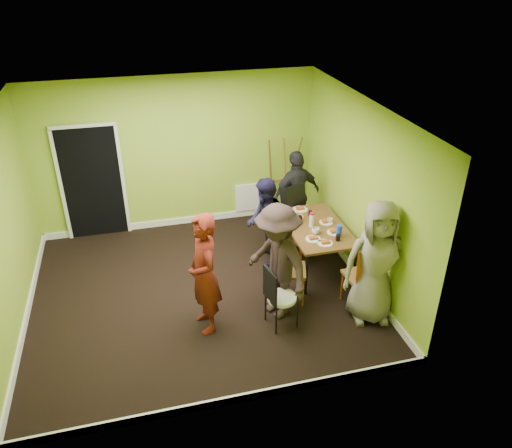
{
  "coord_description": "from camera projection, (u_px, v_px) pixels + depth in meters",
  "views": [
    {
      "loc": [
        -0.75,
        -6.21,
        4.61
      ],
      "look_at": [
        0.88,
        0.0,
        1.06
      ],
      "focal_mm": 35.0,
      "sensor_mm": 36.0,
      "label": 1
    }
  ],
  "objects": [
    {
      "name": "plate_far_front",
      "position": [
        325.0,
        243.0,
        7.44
      ],
      "size": [
        0.23,
        0.23,
        0.01
      ],
      "primitive_type": "cylinder",
      "color": "white",
      "rests_on": "dining_table"
    },
    {
      "name": "ground",
      "position": [
        201.0,
        291.0,
        7.65
      ],
      "size": [
        5.0,
        5.0,
        0.0
      ],
      "primitive_type": "plane",
      "color": "black",
      "rests_on": "ground"
    },
    {
      "name": "plate_wall_back",
      "position": [
        326.0,
        222.0,
        8.01
      ],
      "size": [
        0.22,
        0.22,
        0.01
      ],
      "primitive_type": "cylinder",
      "color": "white",
      "rests_on": "dining_table"
    },
    {
      "name": "person_back_end",
      "position": [
        296.0,
        195.0,
        8.74
      ],
      "size": [
        1.03,
        0.65,
        1.64
      ],
      "primitive_type": "imported",
      "rotation": [
        0.0,
        0.0,
        3.42
      ],
      "color": "black",
      "rests_on": "ground"
    },
    {
      "name": "plate_wall_front",
      "position": [
        334.0,
        232.0,
        7.72
      ],
      "size": [
        0.23,
        0.23,
        0.01
      ],
      "primitive_type": "cylinder",
      "color": "white",
      "rests_on": "dining_table"
    },
    {
      "name": "glass_back",
      "position": [
        310.0,
        213.0,
        8.21
      ],
      "size": [
        0.06,
        0.06,
        0.08
      ],
      "primitive_type": "cylinder",
      "color": "black",
      "rests_on": "dining_table"
    },
    {
      "name": "chair_back_end",
      "position": [
        295.0,
        204.0,
        8.58
      ],
      "size": [
        0.61,
        0.65,
        1.08
      ],
      "rotation": [
        0.0,
        0.0,
        3.56
      ],
      "color": "#BF5312",
      "rests_on": "ground"
    },
    {
      "name": "person_left_far",
      "position": [
        265.0,
        223.0,
        8.01
      ],
      "size": [
        0.68,
        0.81,
        1.5
      ],
      "primitive_type": "imported",
      "rotation": [
        0.0,
        0.0,
        -1.74
      ],
      "color": "#171432",
      "rests_on": "ground"
    },
    {
      "name": "room_walls",
      "position": [
        195.0,
        234.0,
        7.21
      ],
      "size": [
        5.04,
        4.54,
        2.82
      ],
      "color": "#8DB92F",
      "rests_on": "ground"
    },
    {
      "name": "glass_mid",
      "position": [
        300.0,
        219.0,
        8.03
      ],
      "size": [
        0.07,
        0.07,
        0.1
      ],
      "primitive_type": "cylinder",
      "color": "black",
      "rests_on": "dining_table"
    },
    {
      "name": "chair_left_far",
      "position": [
        282.0,
        234.0,
        8.02
      ],
      "size": [
        0.44,
        0.44,
        1.03
      ],
      "rotation": [
        0.0,
        0.0,
        -1.53
      ],
      "color": "#BF5312",
      "rests_on": "ground"
    },
    {
      "name": "person_left_near",
      "position": [
        277.0,
        262.0,
        6.8
      ],
      "size": [
        1.03,
        1.28,
        1.72
      ],
      "primitive_type": "imported",
      "rotation": [
        0.0,
        0.0,
        -1.16
      ],
      "color": "black",
      "rests_on": "ground"
    },
    {
      "name": "cup_b",
      "position": [
        330.0,
        221.0,
        7.98
      ],
      "size": [
        0.09,
        0.09,
        0.08
      ],
      "primitive_type": "imported",
      "color": "white",
      "rests_on": "dining_table"
    },
    {
      "name": "person_front_end",
      "position": [
        376.0,
        263.0,
        6.7
      ],
      "size": [
        0.99,
        0.75,
        1.81
      ],
      "primitive_type": "imported",
      "rotation": [
        0.0,
        0.0,
        -0.22
      ],
      "color": "gray",
      "rests_on": "ground"
    },
    {
      "name": "chair_front_end",
      "position": [
        365.0,
        274.0,
        7.01
      ],
      "size": [
        0.47,
        0.47,
        1.07
      ],
      "rotation": [
        0.0,
        0.0,
        0.06
      ],
      "color": "#BF5312",
      "rests_on": "ground"
    },
    {
      "name": "plate_near_left",
      "position": [
        296.0,
        217.0,
        8.18
      ],
      "size": [
        0.23,
        0.23,
        0.01
      ],
      "primitive_type": "cylinder",
      "color": "white",
      "rests_on": "dining_table"
    },
    {
      "name": "easel",
      "position": [
        283.0,
        179.0,
        9.4
      ],
      "size": [
        0.66,
        0.62,
        1.64
      ],
      "color": "brown",
      "rests_on": "ground"
    },
    {
      "name": "plate_near_right",
      "position": [
        313.0,
        239.0,
        7.55
      ],
      "size": [
        0.23,
        0.23,
        0.01
      ],
      "primitive_type": "cylinder",
      "color": "white",
      "rests_on": "dining_table"
    },
    {
      "name": "thermos",
      "position": [
        312.0,
        221.0,
        7.85
      ],
      "size": [
        0.07,
        0.07,
        0.21
      ],
      "primitive_type": "cylinder",
      "color": "white",
      "rests_on": "dining_table"
    },
    {
      "name": "dining_table",
      "position": [
        316.0,
        229.0,
        7.93
      ],
      "size": [
        0.9,
        1.5,
        0.75
      ],
      "color": "black",
      "rests_on": "ground"
    },
    {
      "name": "plate_far_back",
      "position": [
        300.0,
        209.0,
        8.4
      ],
      "size": [
        0.26,
        0.26,
        0.01
      ],
      "primitive_type": "cylinder",
      "color": "white",
      "rests_on": "dining_table"
    },
    {
      "name": "orange_bottle",
      "position": [
        310.0,
        219.0,
        8.04
      ],
      "size": [
        0.04,
        0.04,
        0.08
      ],
      "primitive_type": "cylinder",
      "color": "#BF5312",
      "rests_on": "dining_table"
    },
    {
      "name": "chair_left_near",
      "position": [
        284.0,
        264.0,
        7.21
      ],
      "size": [
        0.56,
        0.56,
        1.09
      ],
      "rotation": [
        0.0,
        0.0,
        -1.87
      ],
      "color": "#BF5312",
      "rests_on": "ground"
    },
    {
      "name": "cup_a",
      "position": [
        316.0,
        231.0,
        7.68
      ],
      "size": [
        0.12,
        0.12,
        0.1
      ],
      "primitive_type": "imported",
      "color": "white",
      "rests_on": "dining_table"
    },
    {
      "name": "person_standing",
      "position": [
        204.0,
        274.0,
        6.54
      ],
      "size": [
        0.51,
        0.69,
        1.74
      ],
      "primitive_type": "imported",
      "rotation": [
        0.0,
        0.0,
        -1.42
      ],
      "color": "#5E1710",
      "rests_on": "ground"
    },
    {
      "name": "chair_bentwood",
      "position": [
        278.0,
        295.0,
        6.72
      ],
      "size": [
        0.43,
        0.42,
        0.94
      ],
      "rotation": [
        0.0,
        0.0,
        -1.39
      ],
      "color": "black",
      "rests_on": "ground"
    },
    {
      "name": "blue_bottle",
      "position": [
        339.0,
        231.0,
        7.58
      ],
      "size": [
        0.08,
        0.08,
        0.2
      ],
      "primitive_type": "cylinder",
      "color": "blue",
      "rests_on": "dining_table"
    },
    {
      "name": "glass_front",
      "position": [
        338.0,
        238.0,
        7.5
      ],
      "size": [
        0.07,
        0.07,
        0.1
      ],
      "primitive_type": "cylinder",
      "color": "black",
      "rests_on": "dining_table"
    }
  ]
}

